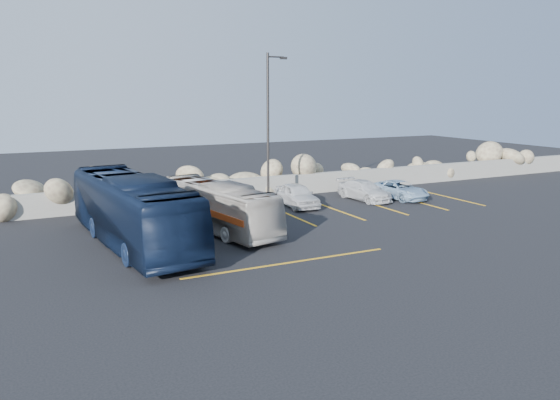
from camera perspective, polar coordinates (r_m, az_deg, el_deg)
name	(u,v)px	position (r m, az deg, el deg)	size (l,w,h in m)	color
ground	(316,261)	(19.95, 3.78, -6.34)	(90.00, 90.00, 0.00)	black
seawall	(208,192)	(30.51, -7.49, 0.86)	(60.00, 0.40, 1.20)	gray
riprap_pile	(201,176)	(31.52, -8.22, 2.46)	(54.00, 2.80, 2.60)	#867057
parking_lines	(342,217)	(26.88, 6.47, -1.79)	(18.16, 9.36, 0.01)	gold
lamppost	(269,126)	(28.70, -1.17, 7.75)	(1.14, 0.18, 8.00)	#2D2A28
vintage_bus	(217,206)	(24.17, -6.56, -0.65)	(1.81, 7.74, 2.16)	#BAB3A8
tour_coach	(133,210)	(22.38, -15.16, -1.06)	(2.37, 10.11, 2.82)	black
car_a	(297,195)	(29.20, 1.78, 0.52)	(1.45, 3.60, 1.23)	silver
car_c	(364,190)	(31.33, 8.82, 0.99)	(1.52, 3.74, 1.08)	silver
car_d	(399,190)	(32.08, 12.36, 1.05)	(1.71, 3.71, 1.03)	#96B8D5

